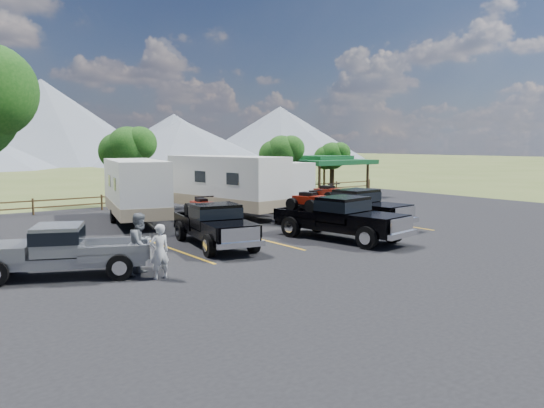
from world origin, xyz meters
TOP-DOWN VIEW (x-y plane):
  - ground at (0.00, 0.00)m, footprint 320.00×320.00m
  - asphalt_lot at (0.00, 3.00)m, footprint 44.00×34.00m
  - stall_lines at (0.00, 4.00)m, footprint 12.12×5.50m
  - tree_ne_a at (8.97, 17.01)m, footprint 3.11×2.92m
  - tree_ne_b at (14.98, 18.01)m, footprint 2.77×2.59m
  - tree_north at (-2.03, 19.02)m, footprint 3.46×3.24m
  - rail_fence at (2.00, 18.50)m, footprint 36.12×0.12m
  - pavilion at (13.00, 17.00)m, footprint 6.20×6.20m
  - rig_left at (-4.34, 4.19)m, footprint 2.87×5.97m
  - rig_center at (0.66, 2.23)m, footprint 2.97×6.44m
  - rig_right at (3.86, 4.57)m, footprint 2.65×6.35m
  - trailer_left at (-4.37, 12.13)m, footprint 4.22×9.39m
  - trailer_center at (0.73, 11.40)m, footprint 3.71×9.85m
  - trailer_right at (4.06, 12.58)m, footprint 2.91×8.68m
  - pickup_silver at (-10.61, 2.58)m, footprint 5.63×3.74m
  - person_a at (-8.36, 0.55)m, footprint 0.63×0.42m
  - person_b at (-8.57, 1.45)m, footprint 1.20×1.13m

SIDE VIEW (x-z plane):
  - ground at x=0.00m, z-range 0.00..0.00m
  - asphalt_lot at x=0.00m, z-range 0.00..0.04m
  - stall_lines at x=0.00m, z-range 0.04..0.05m
  - rail_fence at x=2.00m, z-range 0.11..1.11m
  - pickup_silver at x=-10.61m, z-range 0.07..1.69m
  - person_a at x=-8.36m, z-range 0.04..1.73m
  - rig_left at x=-4.34m, z-range 0.00..1.92m
  - person_b at x=-8.57m, z-range 0.04..1.99m
  - rig_right at x=3.86m, z-range 0.00..2.07m
  - rig_center at x=0.66m, z-range 0.00..2.07m
  - trailer_right at x=4.06m, z-range 0.11..3.11m
  - trailer_left at x=-4.37m, z-range 0.12..3.38m
  - trailer_center at x=0.73m, z-range 0.12..3.52m
  - pavilion at x=13.00m, z-range 1.18..4.40m
  - tree_ne_b at x=14.98m, z-range 0.99..5.26m
  - tree_ne_a at x=8.97m, z-range 1.10..5.86m
  - tree_north at x=-2.03m, z-range 1.21..6.46m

